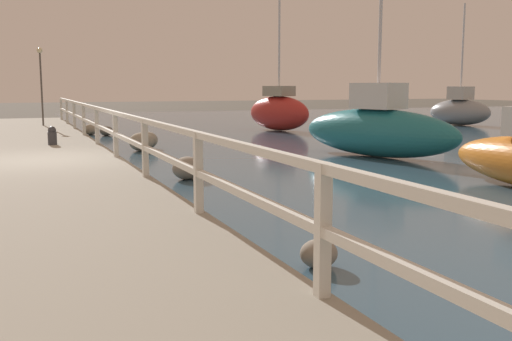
{
  "coord_description": "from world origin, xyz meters",
  "views": [
    {
      "loc": [
        -0.54,
        -13.56,
        1.9
      ],
      "look_at": [
        3.5,
        -3.56,
        0.38
      ],
      "focal_mm": 42.0,
      "sensor_mm": 36.0,
      "label": 1
    }
  ],
  "objects_px": {
    "dock_lamp": "(41,72)",
    "sailboat_red": "(279,111)",
    "mooring_bollard": "(52,136)",
    "sailboat_gray": "(460,110)",
    "sailboat_teal": "(377,129)"
  },
  "relations": [
    {
      "from": "dock_lamp",
      "to": "sailboat_gray",
      "type": "relative_size",
      "value": 0.53
    },
    {
      "from": "mooring_bollard",
      "to": "sailboat_gray",
      "type": "relative_size",
      "value": 0.09
    },
    {
      "from": "mooring_bollard",
      "to": "sailboat_teal",
      "type": "height_order",
      "value": "sailboat_teal"
    },
    {
      "from": "sailboat_teal",
      "to": "sailboat_gray",
      "type": "distance_m",
      "value": 14.74
    },
    {
      "from": "dock_lamp",
      "to": "sailboat_red",
      "type": "bearing_deg",
      "value": -11.94
    },
    {
      "from": "dock_lamp",
      "to": "sailboat_red",
      "type": "xyz_separation_m",
      "value": [
        9.47,
        -2.0,
        -1.64
      ]
    },
    {
      "from": "sailboat_red",
      "to": "dock_lamp",
      "type": "bearing_deg",
      "value": 148.57
    },
    {
      "from": "sailboat_gray",
      "to": "sailboat_red",
      "type": "relative_size",
      "value": 0.87
    },
    {
      "from": "mooring_bollard",
      "to": "sailboat_teal",
      "type": "xyz_separation_m",
      "value": [
        8.13,
        -3.29,
        0.17
      ]
    },
    {
      "from": "sailboat_teal",
      "to": "sailboat_gray",
      "type": "height_order",
      "value": "sailboat_gray"
    },
    {
      "from": "dock_lamp",
      "to": "sailboat_gray",
      "type": "xyz_separation_m",
      "value": [
        19.08,
        -2.1,
        -1.74
      ]
    },
    {
      "from": "mooring_bollard",
      "to": "sailboat_gray",
      "type": "xyz_separation_m",
      "value": [
        19.23,
        6.41,
        0.15
      ]
    },
    {
      "from": "sailboat_gray",
      "to": "sailboat_red",
      "type": "height_order",
      "value": "sailboat_red"
    },
    {
      "from": "sailboat_teal",
      "to": "sailboat_red",
      "type": "relative_size",
      "value": 0.83
    },
    {
      "from": "sailboat_teal",
      "to": "sailboat_gray",
      "type": "bearing_deg",
      "value": 22.63
    }
  ]
}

